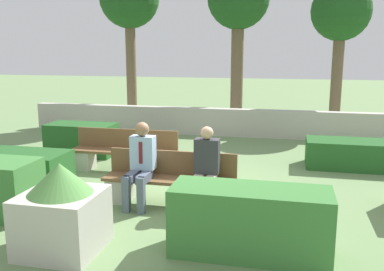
% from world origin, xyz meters
% --- Properties ---
extents(ground_plane, '(60.00, 60.00, 0.00)m').
position_xyz_m(ground_plane, '(0.00, 0.00, 0.00)').
color(ground_plane, '#6B8956').
extents(perimeter_wall, '(12.03, 0.30, 0.79)m').
position_xyz_m(perimeter_wall, '(0.00, 5.02, 0.40)').
color(perimeter_wall, '#B7B2A8').
rests_on(perimeter_wall, ground_plane).
extents(bench_front, '(2.13, 0.48, 0.84)m').
position_xyz_m(bench_front, '(-0.14, -0.70, 0.33)').
color(bench_front, brown).
rests_on(bench_front, ground_plane).
extents(bench_left_side, '(2.19, 0.48, 0.84)m').
position_xyz_m(bench_left_side, '(-1.58, 0.95, 0.34)').
color(bench_left_side, brown).
rests_on(bench_left_side, ground_plane).
extents(person_seated_man, '(0.38, 0.63, 1.34)m').
position_xyz_m(person_seated_man, '(-0.57, -0.84, 0.74)').
color(person_seated_man, '#515B70').
rests_on(person_seated_man, ground_plane).
extents(person_seated_woman, '(0.38, 0.63, 1.31)m').
position_xyz_m(person_seated_woman, '(0.47, -0.85, 0.72)').
color(person_seated_woman, '#B2A893').
rests_on(person_seated_woman, ground_plane).
extents(hedge_block_near_left, '(1.57, 0.90, 0.59)m').
position_xyz_m(hedge_block_near_left, '(-3.07, -0.24, 0.30)').
color(hedge_block_near_left, '#235623').
rests_on(hedge_block_near_left, ground_plane).
extents(hedge_block_near_right, '(1.58, 0.80, 0.74)m').
position_xyz_m(hedge_block_near_right, '(-3.07, 2.04, 0.37)').
color(hedge_block_near_right, '#235623').
rests_on(hedge_block_near_right, ground_plane).
extents(hedge_block_mid_left, '(1.91, 0.70, 0.84)m').
position_xyz_m(hedge_block_mid_left, '(1.28, -2.15, 0.42)').
color(hedge_block_mid_left, '#3D7A38').
rests_on(hedge_block_mid_left, ground_plane).
extents(hedge_block_mid_right, '(2.16, 0.88, 0.59)m').
position_xyz_m(hedge_block_mid_right, '(3.16, 2.23, 0.29)').
color(hedge_block_mid_right, '#235623').
rests_on(hedge_block_mid_right, ground_plane).
extents(planter_corner_right, '(0.93, 0.93, 1.13)m').
position_xyz_m(planter_corner_right, '(-0.98, -2.57, 0.53)').
color(planter_corner_right, '#B7B2A8').
rests_on(planter_corner_right, ground_plane).
extents(tree_leftmost, '(1.93, 1.93, 5.04)m').
position_xyz_m(tree_leftmost, '(-3.45, 6.41, 3.96)').
color(tree_leftmost, brown).
rests_on(tree_leftmost, ground_plane).
extents(tree_center_left, '(1.89, 1.89, 4.93)m').
position_xyz_m(tree_center_left, '(0.06, 6.36, 3.83)').
color(tree_center_left, brown).
rests_on(tree_center_left, ground_plane).
extents(tree_center_right, '(1.76, 1.76, 4.45)m').
position_xyz_m(tree_center_right, '(3.06, 6.73, 3.45)').
color(tree_center_right, brown).
rests_on(tree_center_right, ground_plane).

